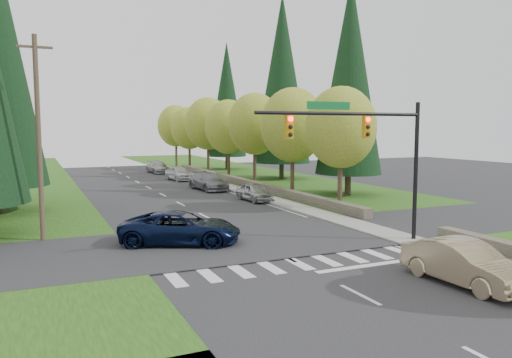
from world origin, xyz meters
TOP-DOWN VIEW (x-y plane):
  - ground at (0.00, 0.00)m, footprint 120.00×120.00m
  - grass_east at (13.00, 20.00)m, footprint 14.00×110.00m
  - cross_street at (0.00, 8.00)m, footprint 120.00×8.00m
  - sidewalk_east at (6.90, 22.00)m, footprint 1.80×80.00m
  - curb_east at (6.05, 22.00)m, footprint 0.20×80.00m
  - stone_wall_north at (8.60, 30.00)m, footprint 0.70×40.00m
  - traffic_signal at (4.37, 4.50)m, footprint 8.70×0.37m
  - utility_pole at (-9.50, 12.00)m, footprint 1.60×0.24m
  - decid_tree_0 at (9.20, 14.00)m, footprint 4.80×4.80m
  - decid_tree_1 at (9.30, 21.00)m, footprint 5.20×5.20m
  - decid_tree_2 at (9.10, 28.00)m, footprint 5.00×5.00m
  - decid_tree_3 at (9.20, 35.00)m, footprint 5.00×5.00m
  - decid_tree_4 at (9.30, 42.00)m, footprint 5.40×5.40m
  - decid_tree_5 at (9.10, 49.00)m, footprint 4.80×4.80m
  - decid_tree_6 at (9.20, 56.00)m, footprint 5.20×5.20m
  - conifer_e_a at (14.00, 20.00)m, footprint 5.44×5.44m
  - conifer_e_b at (15.00, 34.00)m, footprint 6.12×6.12m
  - conifer_e_c at (14.00, 48.00)m, footprint 5.10×5.10m
  - sedan_champagne at (4.03, -1.61)m, footprint 1.89×4.85m
  - suv_navy at (-3.48, 8.55)m, footprint 6.30×4.78m
  - parked_car_a at (5.60, 20.19)m, footprint 1.88×4.13m
  - parked_car_b at (4.59, 28.13)m, footprint 2.66×5.50m
  - parked_car_c at (5.60, 31.49)m, footprint 1.54×4.28m
  - parked_car_d at (4.36, 37.15)m, footprint 2.35×4.66m
  - parked_car_e at (4.38, 46.86)m, footprint 2.31×5.06m

SIDE VIEW (x-z plane):
  - ground at x=0.00m, z-range 0.00..0.00m
  - cross_street at x=0.00m, z-range -0.05..0.05m
  - grass_east at x=13.00m, z-range 0.00..0.06m
  - sidewalk_east at x=6.90m, z-range 0.00..0.13m
  - curb_east at x=6.05m, z-range 0.00..0.13m
  - stone_wall_north at x=8.60m, z-range 0.00..0.70m
  - parked_car_a at x=5.60m, z-range 0.00..1.38m
  - parked_car_c at x=5.60m, z-range 0.00..1.40m
  - parked_car_e at x=4.38m, z-range 0.00..1.44m
  - parked_car_d at x=4.36m, z-range 0.00..1.52m
  - parked_car_b at x=4.59m, z-range 0.00..1.54m
  - sedan_champagne at x=4.03m, z-range 0.00..1.57m
  - suv_navy at x=-3.48m, z-range 0.00..1.59m
  - traffic_signal at x=4.37m, z-range 1.58..8.38m
  - utility_pole at x=-9.50m, z-range 0.14..10.14m
  - decid_tree_5 at x=9.10m, z-range 1.38..9.68m
  - decid_tree_0 at x=9.20m, z-range 1.41..9.78m
  - decid_tree_3 at x=9.20m, z-range 1.39..9.94m
  - decid_tree_1 at x=9.30m, z-range 1.40..10.20m
  - decid_tree_6 at x=9.20m, z-range 1.43..10.30m
  - decid_tree_2 at x=9.10m, z-range 1.52..10.34m
  - decid_tree_4 at x=9.30m, z-range 1.47..10.65m
  - conifer_e_c at x=14.00m, z-range 0.89..17.69m
  - conifer_e_a at x=14.00m, z-range 0.89..18.69m
  - conifer_e_b at x=15.00m, z-range 0.89..20.69m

